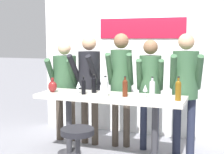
{
  "coord_description": "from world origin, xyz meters",
  "views": [
    {
      "loc": [
        1.52,
        -4.13,
        1.75
      ],
      "look_at": [
        0.0,
        0.1,
        1.2
      ],
      "focal_mm": 50.0,
      "sensor_mm": 36.0,
      "label": 1
    }
  ],
  "objects_px": {
    "tasting_table": "(110,105)",
    "decorative_vase": "(53,86)",
    "person_far_left": "(65,80)",
    "bar_stool": "(78,146)",
    "wine_bottle_2": "(84,86)",
    "wine_bottle_3": "(178,89)",
    "wine_bottle_0": "(152,89)",
    "wine_glass_0": "(145,88)",
    "wine_bottle_4": "(94,84)",
    "wine_glass_1": "(102,87)",
    "person_center": "(150,82)",
    "wine_glass_2": "(79,85)",
    "person_center_left": "(121,76)",
    "person_left": "(89,77)",
    "wine_bottle_1": "(125,87)",
    "person_center_right": "(185,81)",
    "wine_bottle_5": "(105,87)"
  },
  "relations": [
    {
      "from": "wine_glass_2",
      "to": "person_center",
      "type": "bearing_deg",
      "value": 31.47
    },
    {
      "from": "tasting_table",
      "to": "wine_glass_1",
      "type": "height_order",
      "value": "wine_glass_1"
    },
    {
      "from": "person_center",
      "to": "person_center_right",
      "type": "bearing_deg",
      "value": -14.98
    },
    {
      "from": "decorative_vase",
      "to": "wine_bottle_2",
      "type": "bearing_deg",
      "value": -1.68
    },
    {
      "from": "wine_bottle_2",
      "to": "wine_bottle_3",
      "type": "bearing_deg",
      "value": 0.11
    },
    {
      "from": "wine_glass_2",
      "to": "wine_bottle_1",
      "type": "bearing_deg",
      "value": -1.95
    },
    {
      "from": "person_center",
      "to": "decorative_vase",
      "type": "height_order",
      "value": "person_center"
    },
    {
      "from": "wine_bottle_5",
      "to": "wine_glass_1",
      "type": "xyz_separation_m",
      "value": [
        -0.09,
        0.1,
        -0.01
      ]
    },
    {
      "from": "person_center_right",
      "to": "wine_bottle_4",
      "type": "relative_size",
      "value": 6.57
    },
    {
      "from": "person_left",
      "to": "wine_bottle_3",
      "type": "height_order",
      "value": "person_left"
    },
    {
      "from": "person_center_left",
      "to": "wine_bottle_3",
      "type": "distance_m",
      "value": 1.18
    },
    {
      "from": "wine_bottle_1",
      "to": "wine_bottle_3",
      "type": "xyz_separation_m",
      "value": [
        0.74,
        -0.04,
        0.01
      ]
    },
    {
      "from": "person_center",
      "to": "wine_glass_0",
      "type": "relative_size",
      "value": 9.85
    },
    {
      "from": "person_center",
      "to": "wine_glass_2",
      "type": "distance_m",
      "value": 1.11
    },
    {
      "from": "person_left",
      "to": "wine_bottle_3",
      "type": "relative_size",
      "value": 5.67
    },
    {
      "from": "wine_glass_2",
      "to": "wine_glass_0",
      "type": "bearing_deg",
      "value": 0.7
    },
    {
      "from": "person_center",
      "to": "decorative_vase",
      "type": "xyz_separation_m",
      "value": [
        -1.36,
        -0.63,
        -0.05
      ]
    },
    {
      "from": "wine_bottle_1",
      "to": "wine_bottle_2",
      "type": "relative_size",
      "value": 1.09
    },
    {
      "from": "person_center_left",
      "to": "wine_glass_2",
      "type": "bearing_deg",
      "value": -140.14
    },
    {
      "from": "wine_glass_1",
      "to": "wine_bottle_4",
      "type": "bearing_deg",
      "value": 142.72
    },
    {
      "from": "wine_bottle_1",
      "to": "decorative_vase",
      "type": "xyz_separation_m",
      "value": [
        -1.14,
        -0.02,
        -0.04
      ]
    },
    {
      "from": "bar_stool",
      "to": "person_center_left",
      "type": "height_order",
      "value": "person_center_left"
    },
    {
      "from": "wine_bottle_2",
      "to": "wine_glass_0",
      "type": "bearing_deg",
      "value": 4.93
    },
    {
      "from": "person_center_right",
      "to": "decorative_vase",
      "type": "bearing_deg",
      "value": -171.94
    },
    {
      "from": "wine_bottle_2",
      "to": "wine_bottle_4",
      "type": "bearing_deg",
      "value": 63.19
    },
    {
      "from": "wine_bottle_0",
      "to": "wine_bottle_2",
      "type": "distance_m",
      "value": 1.01
    },
    {
      "from": "wine_bottle_2",
      "to": "wine_glass_0",
      "type": "relative_size",
      "value": 1.5
    },
    {
      "from": "wine_bottle_5",
      "to": "person_left",
      "type": "bearing_deg",
      "value": 129.43
    },
    {
      "from": "person_left",
      "to": "decorative_vase",
      "type": "distance_m",
      "value": 0.68
    },
    {
      "from": "bar_stool",
      "to": "wine_bottle_3",
      "type": "height_order",
      "value": "wine_bottle_3"
    },
    {
      "from": "person_center_right",
      "to": "wine_glass_2",
      "type": "relative_size",
      "value": 10.36
    },
    {
      "from": "person_center_left",
      "to": "person_center",
      "type": "height_order",
      "value": "person_center_left"
    },
    {
      "from": "person_center_left",
      "to": "wine_bottle_2",
      "type": "distance_m",
      "value": 0.74
    },
    {
      "from": "person_far_left",
      "to": "wine_glass_2",
      "type": "bearing_deg",
      "value": -55.72
    },
    {
      "from": "person_center_right",
      "to": "wine_bottle_5",
      "type": "height_order",
      "value": "person_center_right"
    },
    {
      "from": "person_left",
      "to": "wine_bottle_1",
      "type": "distance_m",
      "value": 0.97
    },
    {
      "from": "wine_bottle_5",
      "to": "wine_bottle_0",
      "type": "bearing_deg",
      "value": 7.34
    },
    {
      "from": "wine_bottle_5",
      "to": "wine_bottle_1",
      "type": "bearing_deg",
      "value": 22.23
    },
    {
      "from": "wine_bottle_0",
      "to": "wine_glass_0",
      "type": "xyz_separation_m",
      "value": [
        -0.11,
        0.06,
        -0.01
      ]
    },
    {
      "from": "bar_stool",
      "to": "wine_bottle_4",
      "type": "height_order",
      "value": "wine_bottle_4"
    },
    {
      "from": "tasting_table",
      "to": "wine_bottle_2",
      "type": "distance_m",
      "value": 0.47
    },
    {
      "from": "person_far_left",
      "to": "bar_stool",
      "type": "bearing_deg",
      "value": -65.72
    },
    {
      "from": "wine_bottle_4",
      "to": "wine_glass_1",
      "type": "distance_m",
      "value": 0.24
    },
    {
      "from": "wine_bottle_2",
      "to": "person_far_left",
      "type": "bearing_deg",
      "value": 135.68
    },
    {
      "from": "wine_bottle_3",
      "to": "wine_glass_0",
      "type": "bearing_deg",
      "value": 170.7
    },
    {
      "from": "wine_bottle_4",
      "to": "wine_glass_1",
      "type": "relative_size",
      "value": 1.58
    },
    {
      "from": "person_center_right",
      "to": "wine_bottle_4",
      "type": "xyz_separation_m",
      "value": [
        -1.28,
        -0.44,
        -0.06
      ]
    },
    {
      "from": "tasting_table",
      "to": "decorative_vase",
      "type": "relative_size",
      "value": 9.73
    },
    {
      "from": "person_far_left",
      "to": "person_left",
      "type": "relative_size",
      "value": 0.95
    },
    {
      "from": "wine_bottle_2",
      "to": "wine_glass_0",
      "type": "xyz_separation_m",
      "value": [
        0.9,
        0.08,
        0.0
      ]
    }
  ]
}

